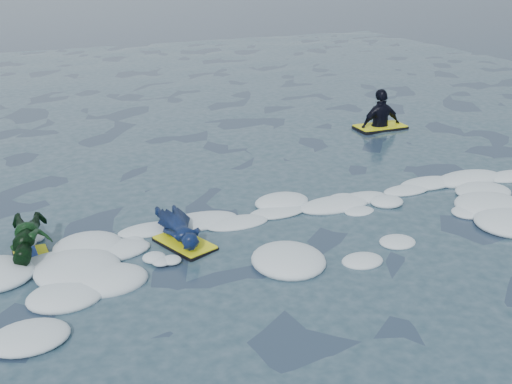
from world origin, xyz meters
The scene contains 5 objects.
ground centered at (0.00, 0.00, 0.00)m, with size 120.00×120.00×0.00m, color #18263A.
foam_band centered at (0.00, 1.03, 0.00)m, with size 12.00×3.10×0.30m, color white, non-canonical shape.
prone_woman_unit centered at (-1.12, 1.29, 0.19)m, with size 0.81×1.51×0.37m.
prone_child_unit centered at (-3.18, 1.61, 0.26)m, with size 0.86×1.37×0.50m.
waiting_rider_unit centered at (5.06, 5.24, 0.05)m, with size 1.22×0.69×1.81m.
Camera 1 is at (-3.57, -6.98, 4.07)m, focal length 45.00 mm.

